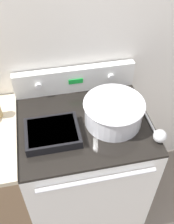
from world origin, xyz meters
TOP-DOWN VIEW (x-y plane):
  - kitchen_wall at (0.00, 0.67)m, footprint 8.00×0.05m
  - stove_range at (0.00, 0.32)m, footprint 0.76×0.67m
  - control_panel at (0.00, 0.61)m, footprint 0.76×0.07m
  - mixing_bowl at (0.16, 0.29)m, footprint 0.34×0.34m
  - casserole_dish at (-0.19, 0.25)m, footprint 0.29×0.23m
  - ladle at (0.36, 0.12)m, footprint 0.07×0.30m

SIDE VIEW (x-z plane):
  - stove_range at x=0.00m, z-range 0.00..0.94m
  - casserole_dish at x=-0.19m, z-range 0.94..0.99m
  - ladle at x=0.36m, z-range 0.94..1.01m
  - mixing_bowl at x=0.16m, z-range 0.95..1.09m
  - control_panel at x=0.00m, z-range 0.94..1.11m
  - kitchen_wall at x=0.00m, z-range 0.00..2.50m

